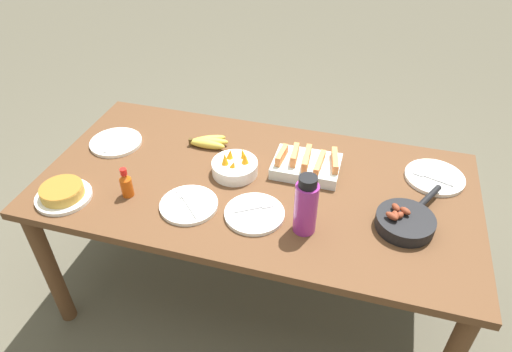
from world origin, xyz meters
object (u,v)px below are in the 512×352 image
at_px(empty_plate_far_right, 434,177).
at_px(fruit_bowl_mango, 235,167).
at_px(water_bottle, 306,206).
at_px(empty_plate_mid_edge, 116,142).
at_px(hot_sauce_bottle, 126,184).
at_px(empty_plate_near_front, 254,214).
at_px(frittata_plate_center, 63,193).
at_px(banana_bunch, 207,142).
at_px(empty_plate_far_left, 189,205).
at_px(skillet, 405,221).
at_px(melon_tray, 307,165).

bearing_deg(empty_plate_far_right, fruit_bowl_mango, -166.98).
bearing_deg(water_bottle, fruit_bowl_mango, 144.18).
xyz_separation_m(empty_plate_mid_edge, hot_sauce_bottle, (0.23, -0.31, 0.05)).
bearing_deg(empty_plate_far_right, empty_plate_near_front, -147.75).
bearing_deg(frittata_plate_center, empty_plate_mid_edge, 89.16).
relative_size(banana_bunch, empty_plate_far_right, 0.77).
relative_size(empty_plate_mid_edge, water_bottle, 0.97).
relative_size(frittata_plate_center, empty_plate_far_left, 0.97).
height_order(banana_bunch, empty_plate_near_front, banana_bunch).
height_order(banana_bunch, empty_plate_far_right, banana_bunch).
height_order(empty_plate_far_left, hot_sauce_bottle, hot_sauce_bottle).
relative_size(skillet, fruit_bowl_mango, 1.77).
distance_m(empty_plate_near_front, empty_plate_far_left, 0.26).
bearing_deg(water_bottle, empty_plate_mid_edge, 162.00).
bearing_deg(empty_plate_far_left, hot_sauce_bottle, -179.62).
height_order(melon_tray, frittata_plate_center, melon_tray).
distance_m(banana_bunch, empty_plate_mid_edge, 0.42).
height_order(melon_tray, fruit_bowl_mango, fruit_bowl_mango).
distance_m(melon_tray, fruit_bowl_mango, 0.30).
relative_size(melon_tray, empty_plate_far_left, 1.24).
bearing_deg(banana_bunch, skillet, -18.50).
relative_size(melon_tray, skillet, 0.81).
bearing_deg(empty_plate_mid_edge, skillet, -8.49).
bearing_deg(skillet, banana_bunch, 99.43).
distance_m(empty_plate_far_left, empty_plate_far_right, 1.02).
height_order(melon_tray, empty_plate_far_left, melon_tray).
height_order(empty_plate_far_left, water_bottle, water_bottle).
relative_size(empty_plate_far_left, fruit_bowl_mango, 1.16).
bearing_deg(empty_plate_near_front, water_bottle, -6.00).
bearing_deg(empty_plate_near_front, banana_bunch, 130.88).
bearing_deg(banana_bunch, empty_plate_far_right, 1.69).
relative_size(empty_plate_far_right, water_bottle, 1.01).
bearing_deg(empty_plate_far_left, skillet, 8.07).
xyz_separation_m(melon_tray, hot_sauce_bottle, (-0.66, -0.35, 0.02)).
distance_m(banana_bunch, melon_tray, 0.48).
relative_size(empty_plate_near_front, fruit_bowl_mango, 1.18).
bearing_deg(skillet, fruit_bowl_mango, 106.83).
bearing_deg(banana_bunch, water_bottle, -37.59).
relative_size(banana_bunch, empty_plate_near_front, 0.82).
height_order(frittata_plate_center, empty_plate_near_front, frittata_plate_center).
bearing_deg(fruit_bowl_mango, empty_plate_near_front, -56.56).
xyz_separation_m(melon_tray, water_bottle, (0.06, -0.34, 0.08)).
bearing_deg(empty_plate_mid_edge, empty_plate_far_right, 5.35).
xyz_separation_m(frittata_plate_center, fruit_bowl_mango, (0.60, 0.34, 0.01)).
relative_size(empty_plate_near_front, empty_plate_far_right, 0.94).
height_order(empty_plate_far_left, empty_plate_far_right, same).
bearing_deg(fruit_bowl_mango, skillet, -11.10).
bearing_deg(melon_tray, empty_plate_mid_edge, -177.59).
relative_size(banana_bunch, water_bottle, 0.78).
xyz_separation_m(empty_plate_far_right, water_bottle, (-0.47, -0.44, 0.11)).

